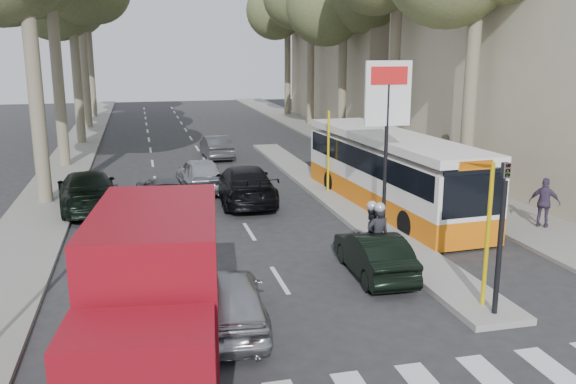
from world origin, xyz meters
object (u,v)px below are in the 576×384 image
silver_hatchback (230,300)px  city_bus (389,169)px  motorcycle (375,237)px  dark_hatchback (374,254)px  red_truck (155,297)px

silver_hatchback → city_bus: 11.47m
silver_hatchback → motorcycle: bearing=-144.0°
city_bus → motorcycle: (-2.94, -5.96, -0.64)m
city_bus → motorcycle: size_ratio=4.86×
silver_hatchback → motorcycle: (4.44, 2.77, 0.23)m
dark_hatchback → red_truck: size_ratio=0.60×
dark_hatchback → motorcycle: motorcycle is taller
red_truck → motorcycle: bearing=44.1°
dark_hatchback → city_bus: (3.16, 6.50, 0.92)m
silver_hatchback → red_truck: bearing=53.0°
dark_hatchback → motorcycle: size_ratio=1.58×
dark_hatchback → city_bus: 7.29m
dark_hatchback → red_truck: (-5.82, -4.06, 1.04)m
city_bus → motorcycle: 6.68m
city_bus → motorcycle: bearing=-119.9°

